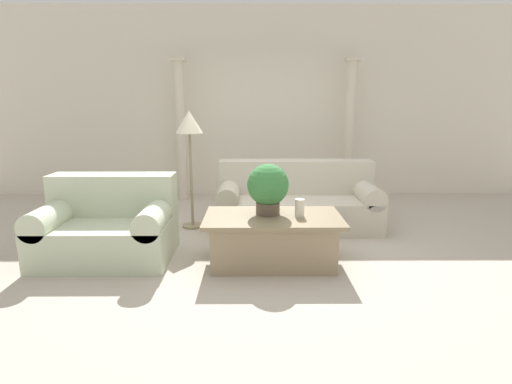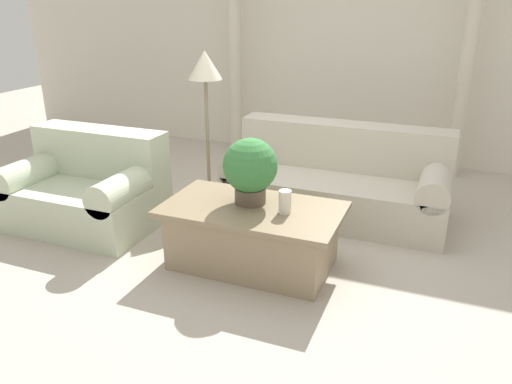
{
  "view_description": "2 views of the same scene",
  "coord_description": "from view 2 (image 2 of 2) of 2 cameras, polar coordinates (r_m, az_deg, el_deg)",
  "views": [
    {
      "loc": [
        -0.09,
        -4.32,
        1.6
      ],
      "look_at": [
        -0.06,
        0.04,
        0.63
      ],
      "focal_mm": 28.0,
      "sensor_mm": 36.0,
      "label": 1
    },
    {
      "loc": [
        1.44,
        -3.72,
        1.99
      ],
      "look_at": [
        0.03,
        -0.19,
        0.51
      ],
      "focal_mm": 35.0,
      "sensor_mm": 36.0,
      "label": 2
    }
  ],
  "objects": [
    {
      "name": "ground_plane",
      "position": [
        4.46,
        0.59,
        -5.2
      ],
      "size": [
        16.0,
        16.0,
        0.0
      ],
      "primitive_type": "plane",
      "color": "#BCB2A3"
    },
    {
      "name": "coffee_table",
      "position": [
        3.92,
        -0.39,
        -4.97
      ],
      "size": [
        1.38,
        0.78,
        0.5
      ],
      "color": "#998466",
      "rests_on": "ground_plane"
    },
    {
      "name": "column_right",
      "position": [
        6.13,
        22.78,
        12.2
      ],
      "size": [
        0.23,
        0.23,
        2.32
      ],
      "color": "beige",
      "rests_on": "ground_plane"
    },
    {
      "name": "wall_back",
      "position": [
        6.65,
        9.73,
        17.67
      ],
      "size": [
        10.0,
        0.06,
        3.2
      ],
      "color": "silver",
      "rests_on": "ground_plane"
    },
    {
      "name": "loveseat",
      "position": [
        4.89,
        -18.65,
        0.51
      ],
      "size": [
        1.34,
        0.91,
        0.85
      ],
      "color": "beige",
      "rests_on": "ground_plane"
    },
    {
      "name": "pillar_candle",
      "position": [
        3.69,
        3.33,
        -1.12
      ],
      "size": [
        0.09,
        0.09,
        0.18
      ],
      "color": "silver",
      "rests_on": "coffee_table"
    },
    {
      "name": "potted_plant",
      "position": [
        3.8,
        -0.67,
        2.74
      ],
      "size": [
        0.42,
        0.42,
        0.52
      ],
      "color": "brown",
      "rests_on": "coffee_table"
    },
    {
      "name": "sofa_long",
      "position": [
        4.9,
        9.31,
        1.33
      ],
      "size": [
        2.07,
        0.91,
        0.85
      ],
      "color": "beige",
      "rests_on": "ground_plane"
    },
    {
      "name": "column_left",
      "position": [
        6.72,
        -2.4,
        14.44
      ],
      "size": [
        0.23,
        0.23,
        2.32
      ],
      "color": "beige",
      "rests_on": "ground_plane"
    },
    {
      "name": "floor_lamp",
      "position": [
        5.1,
        -5.82,
        13.01
      ],
      "size": [
        0.34,
        0.34,
        1.52
      ],
      "color": "gray",
      "rests_on": "ground_plane"
    }
  ]
}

